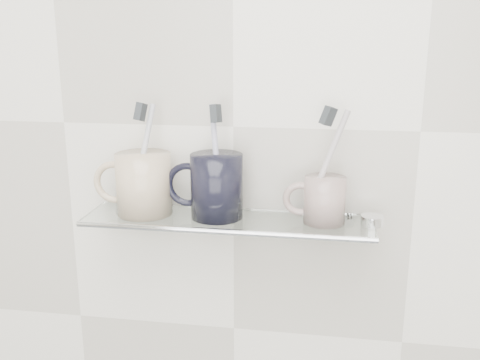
% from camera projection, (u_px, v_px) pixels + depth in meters
% --- Properties ---
extents(wall_back, '(2.50, 0.00, 2.50)m').
position_uv_depth(wall_back, '(233.00, 127.00, 0.95)').
color(wall_back, silver).
rests_on(wall_back, ground).
extents(shelf_glass, '(0.50, 0.12, 0.01)m').
position_uv_depth(shelf_glass, '(228.00, 220.00, 0.93)').
color(shelf_glass, silver).
rests_on(shelf_glass, wall_back).
extents(shelf_rail, '(0.50, 0.01, 0.01)m').
position_uv_depth(shelf_rail, '(221.00, 232.00, 0.87)').
color(shelf_rail, silver).
rests_on(shelf_rail, shelf_glass).
extents(bracket_left, '(0.02, 0.03, 0.02)m').
position_uv_depth(bracket_left, '(122.00, 212.00, 1.01)').
color(bracket_left, silver).
rests_on(bracket_left, wall_back).
extents(bracket_right, '(0.02, 0.03, 0.02)m').
position_uv_depth(bracket_right, '(349.00, 224.00, 0.94)').
color(bracket_right, silver).
rests_on(bracket_right, wall_back).
extents(mug_left, '(0.11, 0.11, 0.11)m').
position_uv_depth(mug_left, '(144.00, 184.00, 0.94)').
color(mug_left, beige).
rests_on(mug_left, shelf_glass).
extents(mug_left_handle, '(0.08, 0.01, 0.08)m').
position_uv_depth(mug_left_handle, '(114.00, 182.00, 0.95)').
color(mug_left_handle, beige).
rests_on(mug_left_handle, mug_left).
extents(toothbrush_left, '(0.04, 0.05, 0.19)m').
position_uv_depth(toothbrush_left, '(143.00, 158.00, 0.93)').
color(toothbrush_left, '#B8B8C1').
rests_on(toothbrush_left, mug_left).
extents(bristles_left, '(0.02, 0.03, 0.04)m').
position_uv_depth(bristles_left, '(140.00, 112.00, 0.91)').
color(bristles_left, '#292E31').
rests_on(bristles_left, toothbrush_left).
extents(mug_center, '(0.10, 0.10, 0.11)m').
position_uv_depth(mug_center, '(217.00, 186.00, 0.92)').
color(mug_center, black).
rests_on(mug_center, shelf_glass).
extents(mug_center_handle, '(0.08, 0.01, 0.08)m').
position_uv_depth(mug_center_handle, '(188.00, 185.00, 0.93)').
color(mug_center_handle, black).
rests_on(mug_center_handle, mug_center).
extents(toothbrush_center, '(0.03, 0.04, 0.19)m').
position_uv_depth(toothbrush_center, '(216.00, 160.00, 0.91)').
color(toothbrush_center, '#A4A0CD').
rests_on(toothbrush_center, mug_center).
extents(bristles_center, '(0.02, 0.03, 0.03)m').
position_uv_depth(bristles_center, '(216.00, 113.00, 0.89)').
color(bristles_center, '#292E31').
rests_on(bristles_center, toothbrush_center).
extents(mug_right, '(0.08, 0.08, 0.08)m').
position_uv_depth(mug_right, '(325.00, 200.00, 0.90)').
color(mug_right, silver).
rests_on(mug_right, shelf_glass).
extents(mug_right_handle, '(0.06, 0.01, 0.06)m').
position_uv_depth(mug_right_handle, '(300.00, 199.00, 0.90)').
color(mug_right_handle, silver).
rests_on(mug_right_handle, mug_right).
extents(toothbrush_right, '(0.08, 0.02, 0.18)m').
position_uv_depth(toothbrush_right, '(326.00, 164.00, 0.88)').
color(toothbrush_right, '#BAA4A0').
rests_on(toothbrush_right, mug_right).
extents(bristles_right, '(0.03, 0.03, 0.04)m').
position_uv_depth(bristles_right, '(328.00, 116.00, 0.86)').
color(bristles_right, '#292E31').
rests_on(bristles_right, toothbrush_right).
extents(chrome_cap, '(0.04, 0.04, 0.02)m').
position_uv_depth(chrome_cap, '(372.00, 220.00, 0.89)').
color(chrome_cap, silver).
rests_on(chrome_cap, shelf_glass).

